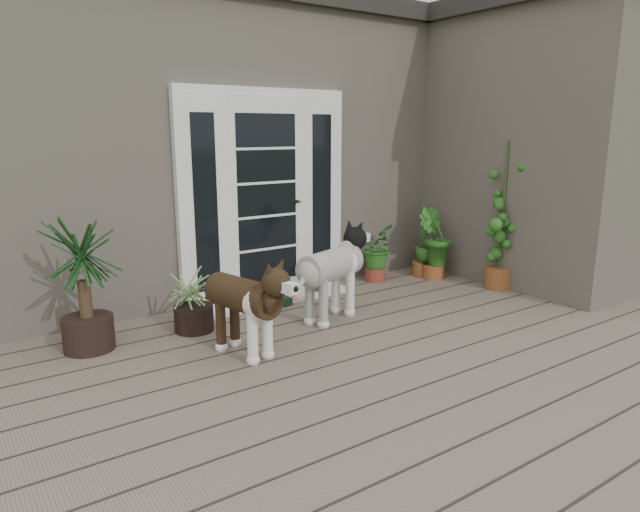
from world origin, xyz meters
TOP-DOWN VIEW (x-y plane):
  - deck at (0.00, 0.40)m, footprint 6.20×4.60m
  - house_main at (0.00, 4.65)m, footprint 7.40×4.00m
  - roof_main at (0.00, 4.65)m, footprint 7.60×4.20m
  - house_wing at (2.90, 1.50)m, footprint 1.60×2.40m
  - roof_wing at (2.90, 1.50)m, footprint 1.80×2.60m
  - door_unit at (-0.20, 2.60)m, footprint 1.90×0.14m
  - door_step at (-0.20, 2.40)m, footprint 1.60×0.40m
  - brindle_dog at (-1.15, 1.29)m, footprint 0.55×0.92m
  - white_dog at (-0.10, 1.58)m, footprint 1.00×0.67m
  - spider_plant at (-1.26, 2.03)m, footprint 0.69×0.69m
  - yucca at (-2.13, 2.10)m, footprint 0.94×0.94m
  - herb_a at (1.14, 2.40)m, footprint 0.64×0.64m
  - herb_b at (1.80, 2.10)m, footprint 0.59×0.59m
  - herb_c at (1.82, 2.27)m, footprint 0.40×0.40m
  - sapling at (2.09, 1.38)m, footprint 0.60×0.60m
  - clog_left at (-0.22, 2.29)m, footprint 0.17×0.34m
  - clog_right at (0.31, 2.39)m, footprint 0.31×0.37m

SIDE VIEW (x-z plane):
  - deck at x=0.00m, z-range 0.00..0.12m
  - door_step at x=-0.20m, z-range 0.12..0.17m
  - clog_left at x=-0.22m, z-range 0.12..0.22m
  - clog_right at x=0.31m, z-range 0.12..0.22m
  - herb_c at x=1.82m, z-range 0.12..0.60m
  - herb_a at x=1.14m, z-range 0.12..0.70m
  - spider_plant at x=-1.26m, z-range 0.12..0.73m
  - herb_b at x=1.80m, z-range 0.12..0.74m
  - brindle_dog at x=-1.15m, z-range 0.12..0.83m
  - white_dog at x=-0.10m, z-range 0.12..0.89m
  - yucca at x=-2.13m, z-range 0.12..1.22m
  - sapling at x=2.09m, z-range 0.12..1.81m
  - door_unit at x=-0.20m, z-range 0.12..2.27m
  - house_main at x=0.00m, z-range 0.00..3.10m
  - house_wing at x=2.90m, z-range 0.00..3.10m
  - roof_main at x=0.00m, z-range 3.10..3.30m
  - roof_wing at x=2.90m, z-range 3.10..3.30m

